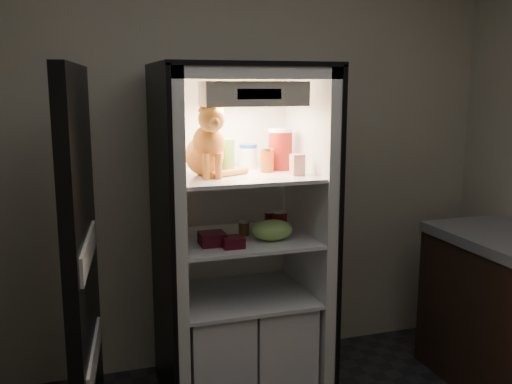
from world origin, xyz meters
The scene contains 16 objects.
room_shell centered at (0.00, 0.00, 1.62)m, with size 3.60×3.60×3.60m.
refrigerator centered at (0.00, 1.38, 0.79)m, with size 0.90×0.72×1.88m.
fridge_door centered at (-0.85, 0.98, 0.91)m, with size 0.16×0.87×1.85m.
tabby_cat centered at (-0.19, 1.31, 1.44)m, with size 0.33×0.38×0.41m.
parmesan_shaker centered at (-0.06, 1.39, 1.38)m, with size 0.07×0.07×0.19m.
mayo_tub centered at (0.09, 1.51, 1.36)m, with size 0.10×0.10×0.14m.
salsa_jar centered at (0.15, 1.35, 1.36)m, with size 0.07×0.07×0.13m.
pepper_jar centered at (0.25, 1.41, 1.41)m, with size 0.14×0.14×0.23m.
cream_carton centered at (0.27, 1.19, 1.35)m, with size 0.07×0.07×0.11m, color silver.
soda_can_a centered at (0.18, 1.38, 1.00)m, with size 0.06×0.06×0.12m.
soda_can_b centered at (0.23, 1.33, 1.00)m, with size 0.07×0.07×0.12m.
soda_can_c centered at (0.20, 1.29, 1.01)m, with size 0.07×0.07×0.13m.
condiment_jar centered at (0.02, 1.35, 0.98)m, with size 0.06×0.06×0.08m.
grape_bag centered at (0.13, 1.21, 1.00)m, with size 0.22×0.16×0.11m, color #90D161.
berry_box_left centered at (-0.19, 1.22, 0.97)m, with size 0.13×0.13×0.07m, color #4C0C1C.
berry_box_right centered at (-0.10, 1.14, 0.97)m, with size 0.11×0.11×0.05m, color #4C0C1C.
Camera 1 is at (-0.86, -1.59, 1.76)m, focal length 40.00 mm.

